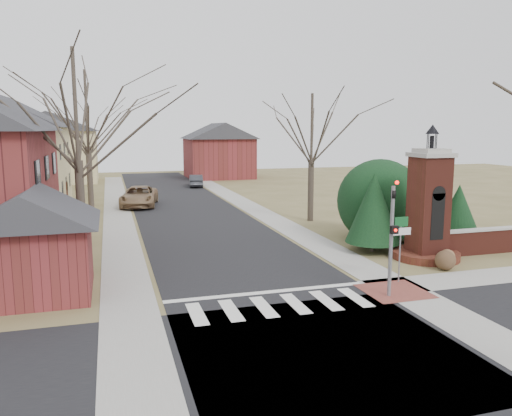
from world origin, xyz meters
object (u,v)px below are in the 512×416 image
object	(u,v)px
brick_gate_monument	(428,215)
pickup_truck	(139,196)
distant_car	(196,181)
traffic_signal_pole	(392,229)
sign_post	(401,236)

from	to	relation	value
brick_gate_monument	pickup_truck	distance (m)	24.46
brick_gate_monument	distant_car	size ratio (longest dim) A/B	1.62
traffic_signal_pole	distant_car	bearing A→B (deg)	91.36
traffic_signal_pole	brick_gate_monument	size ratio (longest dim) A/B	0.69
traffic_signal_pole	brick_gate_monument	world-z (taller)	brick_gate_monument
sign_post	pickup_truck	xyz separation A→B (m)	(-8.99, 24.05, -1.14)
brick_gate_monument	pickup_truck	size ratio (longest dim) A/B	1.11
traffic_signal_pole	pickup_truck	xyz separation A→B (m)	(-7.70, 25.46, -1.78)
sign_post	brick_gate_monument	size ratio (longest dim) A/B	0.42
distant_car	pickup_truck	bearing A→B (deg)	68.95
sign_post	pickup_truck	size ratio (longest dim) A/B	0.47
brick_gate_monument	distant_car	xyz separation A→B (m)	(-5.60, 33.54, -1.51)
brick_gate_monument	pickup_truck	bearing A→B (deg)	120.51
traffic_signal_pole	distant_car	xyz separation A→B (m)	(-0.90, 37.96, -1.93)
traffic_signal_pole	pickup_truck	distance (m)	26.66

